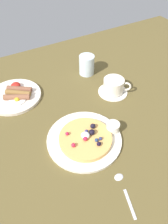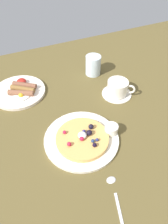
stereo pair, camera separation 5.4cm
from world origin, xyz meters
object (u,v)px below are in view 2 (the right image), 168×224
object	(u,v)px
breakfast_plate	(19,92)
coffee_saucer	(117,94)
coffee_cup	(118,87)
syrup_ramekin	(111,129)
teaspoon	(113,189)
water_glass	(93,65)
pancake_plate	(82,139)

from	to	relation	value
breakfast_plate	coffee_saucer	distance (m)	0.41
coffee_cup	coffee_saucer	bearing A→B (deg)	138.64
syrup_ramekin	coffee_saucer	xyz separation A→B (m)	(0.13, 0.18, -0.02)
syrup_ramekin	coffee_cup	xyz separation A→B (m)	(0.13, 0.18, 0.01)
coffee_cup	teaspoon	distance (m)	0.42
breakfast_plate	coffee_saucer	bearing A→B (deg)	-25.23
teaspoon	water_glass	world-z (taller)	water_glass
breakfast_plate	coffee_cup	world-z (taller)	coffee_cup
pancake_plate	coffee_saucer	distance (m)	0.28
coffee_cup	teaspoon	xyz separation A→B (m)	(-0.22, -0.36, -0.03)
syrup_ramekin	teaspoon	size ratio (longest dim) A/B	0.36
water_glass	coffee_saucer	bearing A→B (deg)	-81.75
syrup_ramekin	breakfast_plate	distance (m)	0.43
pancake_plate	teaspoon	xyz separation A→B (m)	(0.01, -0.20, -0.00)
breakfast_plate	water_glass	size ratio (longest dim) A/B	2.46
coffee_saucer	water_glass	bearing A→B (deg)	98.25
syrup_ramekin	breakfast_plate	world-z (taller)	syrup_ramekin
coffee_cup	water_glass	world-z (taller)	water_glass
coffee_saucer	water_glass	distance (m)	0.18
coffee_cup	syrup_ramekin	bearing A→B (deg)	-126.07
pancake_plate	coffee_cup	world-z (taller)	coffee_cup
teaspoon	water_glass	xyz separation A→B (m)	(0.19, 0.54, 0.04)
breakfast_plate	teaspoon	world-z (taller)	breakfast_plate
teaspoon	syrup_ramekin	bearing A→B (deg)	62.92
breakfast_plate	coffee_saucer	xyz separation A→B (m)	(0.37, -0.18, -0.00)
water_glass	coffee_cup	bearing A→B (deg)	-81.44
coffee_saucer	coffee_cup	world-z (taller)	coffee_cup
breakfast_plate	coffee_saucer	size ratio (longest dim) A/B	1.79
breakfast_plate	coffee_saucer	world-z (taller)	breakfast_plate
breakfast_plate	coffee_cup	distance (m)	0.42
coffee_cup	teaspoon	bearing A→B (deg)	-121.78
teaspoon	pancake_plate	bearing A→B (deg)	93.09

